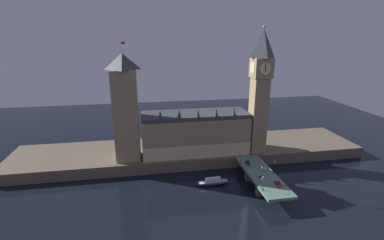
{
  "coord_description": "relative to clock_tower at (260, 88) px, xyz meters",
  "views": [
    {
      "loc": [
        -27.22,
        -126.84,
        76.18
      ],
      "look_at": [
        -1.74,
        20.0,
        30.79
      ],
      "focal_mm": 26.0,
      "sensor_mm": 36.0,
      "label": 1
    }
  ],
  "objects": [
    {
      "name": "ground_plane",
      "position": [
        -40.04,
        -26.08,
        -46.41
      ],
      "size": [
        400.0,
        400.0,
        0.0
      ],
      "primitive_type": "plane",
      "color": "black"
    },
    {
      "name": "embankment",
      "position": [
        -40.04,
        12.92,
        -43.04
      ],
      "size": [
        220.0,
        42.0,
        6.74
      ],
      "color": "brown",
      "rests_on": "ground_plane"
    },
    {
      "name": "parliament_hall",
      "position": [
        -37.97,
        5.5,
        -27.29
      ],
      "size": [
        64.0,
        22.53,
        29.83
      ],
      "color": "#9E845B",
      "rests_on": "embankment"
    },
    {
      "name": "clock_tower",
      "position": [
        0.0,
        0.0,
        0.0
      ],
      "size": [
        11.3,
        11.41,
        74.89
      ],
      "color": "#9E845B",
      "rests_on": "embankment"
    },
    {
      "name": "victoria_tower",
      "position": [
        -78.18,
        2.23,
        -9.21
      ],
      "size": [
        13.88,
        13.88,
        66.63
      ],
      "color": "#9E845B",
      "rests_on": "embankment"
    },
    {
      "name": "bridge",
      "position": [
        -8.99,
        -31.08,
        -41.11
      ],
      "size": [
        13.96,
        46.0,
        7.19
      ],
      "color": "slate",
      "rests_on": "ground_plane"
    },
    {
      "name": "car_northbound_lead",
      "position": [
        -12.07,
        -18.32,
        -38.5
      ],
      "size": [
        2.01,
        4.53,
        1.55
      ],
      "color": "#235633",
      "rests_on": "bridge"
    },
    {
      "name": "car_northbound_trail",
      "position": [
        -12.07,
        -36.22,
        -38.48
      ],
      "size": [
        1.9,
        4.11,
        1.6
      ],
      "color": "silver",
      "rests_on": "bridge"
    },
    {
      "name": "car_southbound_lead",
      "position": [
        -5.92,
        -42.71,
        -38.56
      ],
      "size": [
        1.88,
        4.72,
        1.43
      ],
      "color": "red",
      "rests_on": "bridge"
    },
    {
      "name": "car_southbound_trail",
      "position": [
        -5.92,
        -25.14,
        -38.52
      ],
      "size": [
        1.92,
        4.25,
        1.52
      ],
      "color": "silver",
      "rests_on": "bridge"
    },
    {
      "name": "pedestrian_near_rail",
      "position": [
        -15.14,
        -46.41,
        -38.3
      ],
      "size": [
        0.38,
        0.38,
        1.76
      ],
      "color": "black",
      "rests_on": "bridge"
    },
    {
      "name": "pedestrian_mid_walk",
      "position": [
        -2.85,
        -31.51,
        -38.36
      ],
      "size": [
        0.38,
        0.38,
        1.65
      ],
      "color": "black",
      "rests_on": "bridge"
    },
    {
      "name": "pedestrian_far_rail",
      "position": [
        -15.14,
        -15.87,
        -38.35
      ],
      "size": [
        0.38,
        0.38,
        1.66
      ],
      "color": "black",
      "rests_on": "bridge"
    },
    {
      "name": "street_lamp_near",
      "position": [
        -15.54,
        -45.8,
        -34.81
      ],
      "size": [
        1.34,
        0.6,
        7.07
      ],
      "color": "#2D3333",
      "rests_on": "bridge"
    },
    {
      "name": "street_lamp_mid",
      "position": [
        -2.45,
        -31.08,
        -34.84
      ],
      "size": [
        1.34,
        0.6,
        7.02
      ],
      "color": "#2D3333",
      "rests_on": "bridge"
    },
    {
      "name": "street_lamp_far",
      "position": [
        -15.54,
        -16.36,
        -35.13
      ],
      "size": [
        1.34,
        0.6,
        6.54
      ],
      "color": "#2D3333",
      "rests_on": "bridge"
    },
    {
      "name": "boat_upstream",
      "position": [
        -33.83,
        -25.33,
        -44.9
      ],
      "size": [
        17.87,
        4.34,
        4.13
      ],
      "color": "#1E2842",
      "rests_on": "ground_plane"
    }
  ]
}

